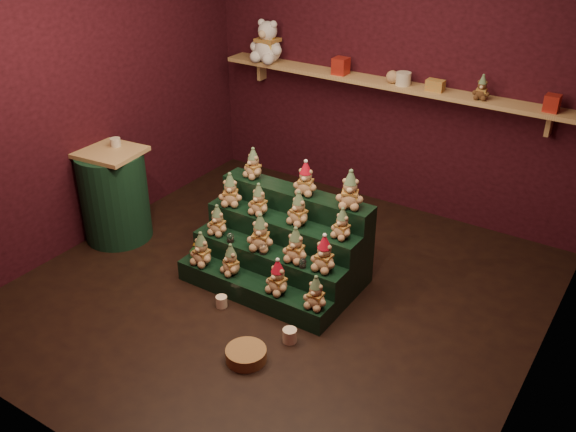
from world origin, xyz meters
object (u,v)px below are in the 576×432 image
Objects in this scene: side_table at (114,195)px; mug_right at (290,335)px; snow_globe_a at (230,237)px; wicker_basket at (246,355)px; brown_bear at (482,87)px; snow_globe_b at (263,248)px; snow_globe_c at (303,263)px; white_bear at (268,36)px; mug_left at (222,301)px; riser_tier_front at (252,290)px; mini_christmas_tree at (195,258)px.

side_table reaches higher than mug_right.
snow_globe_a is 1.34m from side_table.
brown_bear is (0.64, 2.65, 1.38)m from wicker_basket.
snow_globe_b is 1.67m from side_table.
snow_globe_c is at bearing -115.77° from brown_bear.
wicker_basket is 3.05m from brown_bear.
side_table is (-1.33, -0.02, 0.04)m from snow_globe_a.
white_bear is 2.26m from brown_bear.
mug_left is at bearing -64.39° from snow_globe_a.
brown_bear is at bearing 77.92° from mug_right.
snow_globe_a is at bearing -63.13° from white_bear.
snow_globe_b reaches higher than riser_tier_front.
snow_globe_a is 0.71m from snow_globe_c.
side_table is at bearing -179.45° from snow_globe_c.
riser_tier_front is 17.61× the size of snow_globe_c.
white_bear reaches higher than mini_christmas_tree.
snow_globe_a is at bearing 115.61° from mug_left.
mug_left is (-0.53, -0.37, -0.35)m from snow_globe_c.
white_bear is (-1.22, 2.03, 1.50)m from riser_tier_front.
riser_tier_front is 0.26m from mug_left.
side_table is 4.22× the size of brown_bear.
mug_right is at bearing 66.14° from wicker_basket.
side_table is 2.23m from wicker_basket.
white_bear is at bearing 106.54° from mini_christmas_tree.
mini_christmas_tree is at bearing -169.74° from snow_globe_b.
wicker_basket is 1.40× the size of brown_bear.
snow_globe_c is 0.25× the size of mini_christmas_tree.
mug_left is 0.44× the size of brown_bear.
white_bear is (-1.22, 1.87, 1.18)m from snow_globe_b.
snow_globe_a is 2.39m from white_bear.
snow_globe_a is 0.90× the size of mug_left.
side_table reaches higher than snow_globe_b.
snow_globe_c is 2.73m from white_bear.
snow_globe_c is 0.86× the size of mug_left.
snow_globe_a is 0.41m from mini_christmas_tree.
mug_left is at bearing -63.11° from white_bear.
wicker_basket is at bearing -47.18° from snow_globe_a.
mug_right is (1.17, -0.32, -0.10)m from mini_christmas_tree.
snow_globe_a is 1.04× the size of snow_globe_c.
riser_tier_front is 16.94× the size of snow_globe_a.
white_bear is (-1.60, 1.87, 1.19)m from snow_globe_c.
brown_bear is at bearing 70.66° from snow_globe_c.
side_table is (-1.67, -0.02, 0.03)m from snow_globe_b.
wicker_basket is at bearing -89.11° from snow_globe_c.
side_table is 3.01× the size of wicker_basket.
side_table is 1.60m from mug_left.
mug_left and wicker_basket have the same top height.
wicker_basket is (0.39, -0.62, -0.04)m from riser_tier_front.
snow_globe_a is 0.09× the size of side_table.
brown_bear reaches higher than mug_right.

